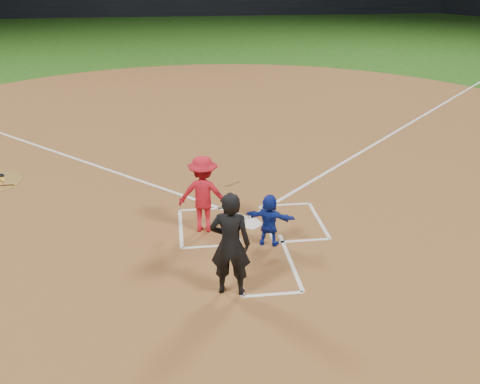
{
  "coord_description": "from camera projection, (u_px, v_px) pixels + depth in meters",
  "views": [
    {
      "loc": [
        -1.61,
        -10.72,
        5.57
      ],
      "look_at": [
        -0.3,
        -0.4,
        1.0
      ],
      "focal_mm": 40.0,
      "sensor_mm": 36.0,
      "label": 1
    }
  ],
  "objects": [
    {
      "name": "chalk_markings",
      "position": [
        227.0,
        148.0,
        16.96
      ],
      "size": [
        28.35,
        17.32,
        0.01
      ],
      "color": "white",
      "rests_on": "home_plate_dirt"
    },
    {
      "name": "home_plate_dirt",
      "position": [
        225.0,
        142.0,
        17.61
      ],
      "size": [
        28.0,
        28.0,
        0.01
      ],
      "primitive_type": "cylinder",
      "color": "brown",
      "rests_on": "ground"
    },
    {
      "name": "umpire",
      "position": [
        230.0,
        244.0,
        9.3
      ],
      "size": [
        0.81,
        0.63,
        1.97
      ],
      "primitive_type": "imported",
      "rotation": [
        0.0,
        0.0,
        2.9
      ],
      "color": "black",
      "rests_on": "home_plate_dirt"
    },
    {
      "name": "stadium_wall_far",
      "position": [
        184.0,
        0.0,
        55.11
      ],
      "size": [
        80.0,
        1.2,
        3.2
      ],
      "primitive_type": "cube",
      "color": "black",
      "rests_on": "ground"
    },
    {
      "name": "ground",
      "position": [
        251.0,
        224.0,
        12.16
      ],
      "size": [
        120.0,
        120.0,
        0.0
      ],
      "primitive_type": "plane",
      "color": "#1F5014",
      "rests_on": "ground"
    },
    {
      "name": "home_plate",
      "position": [
        251.0,
        224.0,
        12.16
      ],
      "size": [
        0.6,
        0.6,
        0.02
      ],
      "primitive_type": "cylinder",
      "rotation": [
        0.0,
        0.0,
        3.14
      ],
      "color": "white",
      "rests_on": "home_plate_dirt"
    },
    {
      "name": "bat_weight_donut",
      "position": [
        1.0,
        175.0,
        14.78
      ],
      "size": [
        0.19,
        0.19,
        0.05
      ],
      "primitive_type": "torus",
      "color": "black",
      "rests_on": "on_deck_circle"
    },
    {
      "name": "catcher",
      "position": [
        269.0,
        220.0,
        11.09
      ],
      "size": [
        1.1,
        0.7,
        1.13
      ],
      "primitive_type": "imported",
      "rotation": [
        0.0,
        0.0,
        2.77
      ],
      "color": "#142AA4",
      "rests_on": "home_plate_dirt"
    },
    {
      "name": "batter_at_plate",
      "position": [
        204.0,
        194.0,
        11.57
      ],
      "size": [
        1.42,
        0.98,
        1.73
      ],
      "color": "red",
      "rests_on": "home_plate_dirt"
    }
  ]
}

